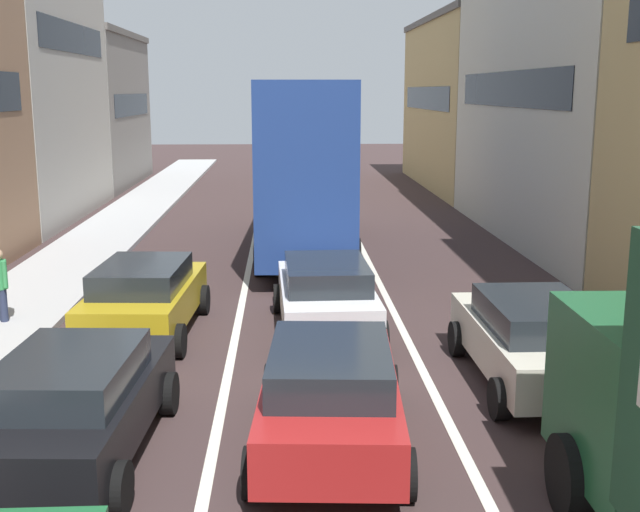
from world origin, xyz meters
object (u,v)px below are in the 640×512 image
at_px(wagon_left_lane_second, 75,402).
at_px(sedan_right_lane_behind_truck, 533,338).
at_px(hatchback_centre_lane_third, 326,294).
at_px(bus_mid_queue_primary, 308,159).
at_px(sedan_centre_lane_second, 330,392).
at_px(sedan_left_lane_third, 145,296).

distance_m(wagon_left_lane_second, sedan_right_lane_behind_truck, 7.29).
height_order(hatchback_centre_lane_third, sedan_right_lane_behind_truck, same).
relative_size(sedan_right_lane_behind_truck, bus_mid_queue_primary, 0.41).
height_order(sedan_centre_lane_second, sedan_right_lane_behind_truck, same).
distance_m(sedan_left_lane_third, bus_mid_queue_primary, 9.14).
height_order(wagon_left_lane_second, bus_mid_queue_primary, bus_mid_queue_primary).
bearing_deg(sedan_centre_lane_second, sedan_right_lane_behind_truck, -53.55).
xyz_separation_m(hatchback_centre_lane_third, sedan_left_lane_third, (-3.62, 0.01, 0.00)).
xyz_separation_m(wagon_left_lane_second, hatchback_centre_lane_third, (3.60, 5.49, 0.00)).
bearing_deg(wagon_left_lane_second, bus_mid_queue_primary, -11.18).
height_order(sedan_left_lane_third, bus_mid_queue_primary, bus_mid_queue_primary).
relative_size(hatchback_centre_lane_third, sedan_left_lane_third, 0.99).
distance_m(sedan_centre_lane_second, bus_mid_queue_primary, 13.64).
bearing_deg(sedan_left_lane_third, hatchback_centre_lane_third, -86.89).
relative_size(sedan_centre_lane_second, sedan_left_lane_third, 1.00).
distance_m(sedan_right_lane_behind_truck, bus_mid_queue_primary, 11.92).
distance_m(wagon_left_lane_second, bus_mid_queue_primary, 14.27).
relative_size(hatchback_centre_lane_third, bus_mid_queue_primary, 0.41).
relative_size(sedan_left_lane_third, sedan_right_lane_behind_truck, 1.02).
bearing_deg(hatchback_centre_lane_third, wagon_left_lane_second, 144.98).
bearing_deg(sedan_left_lane_third, sedan_right_lane_behind_truck, -110.68).
distance_m(sedan_centre_lane_second, hatchback_centre_lane_third, 5.30).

